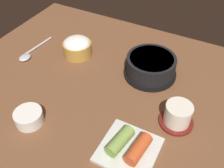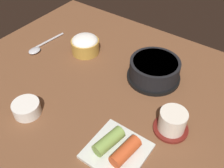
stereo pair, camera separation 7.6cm
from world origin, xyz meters
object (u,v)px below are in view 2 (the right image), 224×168
Objects in this scene: stone_pot at (154,70)px; kimchi_plate at (117,149)px; tea_cup_with_saucer at (172,122)px; rice_bowl at (85,44)px; spoon at (39,48)px; side_bowl_near at (26,108)px.

kimchi_plate is (6.06, -29.32, -1.93)cm from stone_pot.
stone_pot is at bearing 131.58° from tea_cup_with_saucer.
rice_bowl is 0.58× the size of spoon.
stone_pot is 1.23× the size of kimchi_plate.
tea_cup_with_saucer is 0.54× the size of spoon.
tea_cup_with_saucer is at bearing -48.42° from stone_pot.
stone_pot is at bearing 57.24° from side_bowl_near.
rice_bowl is 0.72× the size of kimchi_plate.
tea_cup_with_saucer is at bearing -18.63° from rice_bowl.
kimchi_plate is 27.92cm from side_bowl_near.
spoon is (-48.10, 18.90, -0.95)cm from kimchi_plate.
side_bowl_near is (-35.21, -18.06, -1.19)cm from tea_cup_with_saucer.
kimchi_plate is at bearing -78.32° from stone_pot.
rice_bowl and tea_cup_with_saucer have the same top height.
stone_pot is 1.71× the size of rice_bowl.
rice_bowl is 1.08× the size of tea_cup_with_saucer.
spoon is at bearing 174.89° from tea_cup_with_saucer.
spoon is at bearing -166.07° from stone_pot.
tea_cup_with_saucer is at bearing 27.16° from side_bowl_near.
rice_bowl is 42.76cm from tea_cup_with_saucer.
rice_bowl is at bearing 161.37° from tea_cup_with_saucer.
side_bowl_near is (-27.60, -4.15, 0.41)cm from kimchi_plate.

